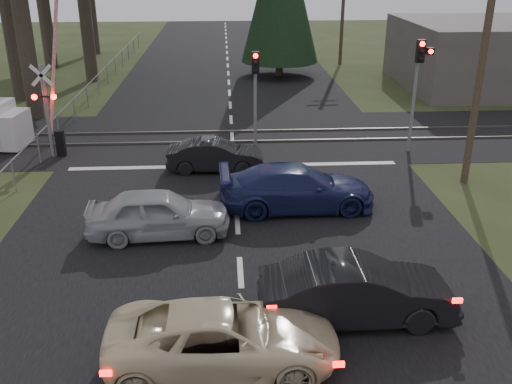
{
  "coord_description": "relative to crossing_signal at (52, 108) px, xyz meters",
  "views": [
    {
      "loc": [
        -0.33,
        -13.16,
        7.89
      ],
      "look_at": [
        0.56,
        2.41,
        1.3
      ],
      "focal_mm": 40.0,
      "sensor_mm": 36.0,
      "label": 1
    }
  ],
  "objects": [
    {
      "name": "rail_corridor",
      "position": [
        7.27,
        2.21,
        -2.05
      ],
      "size": [
        120.0,
        8.0,
        0.01
      ],
      "primitive_type": "cube",
      "color": "black",
      "rests_on": "ground"
    },
    {
      "name": "dark_car_far",
      "position": [
        6.56,
        -2.04,
        -1.45
      ],
      "size": [
        3.77,
        1.49,
        1.22
      ],
      "primitive_type": "imported",
      "rotation": [
        0.0,
        0.0,
        1.52
      ],
      "color": "black",
      "rests_on": "ground"
    },
    {
      "name": "utility_pole_near",
      "position": [
        15.77,
        -3.79,
        2.67
      ],
      "size": [
        1.8,
        0.26,
        9.0
      ],
      "color": "#4C3D2D",
      "rests_on": "ground"
    },
    {
      "name": "ground",
      "position": [
        7.27,
        -9.79,
        -2.06
      ],
      "size": [
        120.0,
        120.0,
        0.0
      ],
      "primitive_type": "plane",
      "color": "#283216",
      "rests_on": "ground"
    },
    {
      "name": "blue_sedan",
      "position": [
        9.27,
        -5.77,
        -1.32
      ],
      "size": [
        5.15,
        2.23,
        1.47
      ],
      "primitive_type": "imported",
      "rotation": [
        0.0,
        0.0,
        1.6
      ],
      "color": "#19204D",
      "rests_on": "ground"
    },
    {
      "name": "cream_coupe",
      "position": [
        6.82,
        -13.42,
        -1.4
      ],
      "size": [
        4.77,
        2.22,
        1.32
      ],
      "primitive_type": "imported",
      "rotation": [
        0.0,
        0.0,
        1.58
      ],
      "color": "beige",
      "rests_on": "ground"
    },
    {
      "name": "stop_line",
      "position": [
        7.27,
        -1.59,
        -2.05
      ],
      "size": [
        13.0,
        0.35,
        0.0
      ],
      "primitive_type": "cube",
      "color": "silver",
      "rests_on": "ground"
    },
    {
      "name": "fence_left",
      "position": [
        -0.53,
        12.71,
        -2.06
      ],
      "size": [
        0.1,
        36.0,
        1.2
      ],
      "primitive_type": null,
      "color": "slate",
      "rests_on": "ground"
    },
    {
      "name": "rail_near",
      "position": [
        7.27,
        1.41,
        -2.01
      ],
      "size": [
        120.0,
        0.12,
        0.1
      ],
      "primitive_type": "cube",
      "color": "#59544C",
      "rests_on": "ground"
    },
    {
      "name": "dark_hatchback",
      "position": [
        9.88,
        -12.0,
        -1.32
      ],
      "size": [
        4.49,
        1.63,
        1.47
      ],
      "primitive_type": "imported",
      "rotation": [
        0.0,
        0.0,
        1.59
      ],
      "color": "black",
      "rests_on": "ground"
    },
    {
      "name": "silver_car",
      "position": [
        4.92,
        -7.48,
        -1.34
      ],
      "size": [
        4.31,
        1.93,
        1.44
      ],
      "primitive_type": "imported",
      "rotation": [
        0.0,
        0.0,
        1.63
      ],
      "color": "#999BA1",
      "rests_on": "ground"
    },
    {
      "name": "rail_far",
      "position": [
        7.27,
        3.01,
        -2.01
      ],
      "size": [
        120.0,
        0.12,
        0.1
      ],
      "primitive_type": "cube",
      "color": "#59544C",
      "rests_on": "ground"
    },
    {
      "name": "traffic_signal_center",
      "position": [
        8.27,
        0.89,
        0.75
      ],
      "size": [
        0.32,
        0.48,
        4.1
      ],
      "color": "slate",
      "rests_on": "ground"
    },
    {
      "name": "road",
      "position": [
        7.27,
        0.21,
        -2.05
      ],
      "size": [
        14.0,
        100.0,
        0.01
      ],
      "primitive_type": "cube",
      "color": "black",
      "rests_on": "ground"
    },
    {
      "name": "traffic_signal_right",
      "position": [
        14.82,
        -0.31,
        1.26
      ],
      "size": [
        0.68,
        0.48,
        4.7
      ],
      "color": "slate",
      "rests_on": "ground"
    },
    {
      "name": "crossing_signal",
      "position": [
        0.0,
        0.0,
        0.0
      ],
      "size": [
        1.62,
        0.38,
        6.96
      ],
      "color": "slate",
      "rests_on": "ground"
    }
  ]
}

